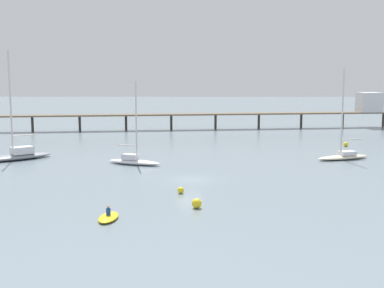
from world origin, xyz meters
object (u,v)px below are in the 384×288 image
at_px(sailboat_gray, 18,154).
at_px(sailboat_white, 134,159).
at_px(mooring_buoy_inner, 346,144).
at_px(dinghy_yellow, 108,217).
at_px(pier, 281,109).
at_px(sailboat_cream, 344,154).
at_px(mooring_buoy_outer, 181,190).
at_px(mooring_buoy_near, 197,203).

bearing_deg(sailboat_gray, sailboat_white, -12.26).
distance_m(sailboat_gray, mooring_buoy_inner, 49.18).
relative_size(sailboat_white, dinghy_yellow, 3.24).
relative_size(pier, dinghy_yellow, 25.93).
bearing_deg(dinghy_yellow, sailboat_gray, 121.59).
relative_size(sailboat_gray, sailboat_white, 1.37).
height_order(dinghy_yellow, mooring_buoy_inner, dinghy_yellow).
distance_m(sailboat_cream, mooring_buoy_outer, 28.91).
bearing_deg(mooring_buoy_outer, pier, 71.79).
height_order(sailboat_cream, dinghy_yellow, sailboat_cream).
height_order(pier, mooring_buoy_outer, pier).
bearing_deg(pier, dinghy_yellow, -110.16).
xyz_separation_m(sailboat_cream, mooring_buoy_inner, (3.84, 11.97, -0.30)).
relative_size(sailboat_white, mooring_buoy_near, 12.31).
bearing_deg(sailboat_white, mooring_buoy_inner, 27.01).
xyz_separation_m(sailboat_cream, dinghy_yellow, (-26.69, -28.31, -0.46)).
bearing_deg(sailboat_cream, sailboat_white, -171.55).
distance_m(dinghy_yellow, mooring_buoy_inner, 50.53).
height_order(pier, sailboat_gray, sailboat_gray).
relative_size(sailboat_gray, dinghy_yellow, 4.43).
relative_size(pier, sailboat_gray, 5.86).
height_order(sailboat_white, mooring_buoy_inner, sailboat_white).
xyz_separation_m(pier, sailboat_white, (-25.66, -42.89, -3.50)).
height_order(mooring_buoy_inner, mooring_buoy_near, mooring_buoy_near).
distance_m(sailboat_white, mooring_buoy_near, 22.30).
bearing_deg(pier, mooring_buoy_outer, -108.21).
bearing_deg(mooring_buoy_outer, mooring_buoy_inner, 51.51).
bearing_deg(mooring_buoy_near, mooring_buoy_inner, 57.44).
height_order(pier, sailboat_cream, sailboat_cream).
bearing_deg(sailboat_gray, mooring_buoy_inner, 14.86).
xyz_separation_m(sailboat_gray, mooring_buoy_near, (23.98, -24.29, -0.35)).
height_order(sailboat_gray, mooring_buoy_outer, sailboat_gray).
xyz_separation_m(sailboat_white, mooring_buoy_outer, (6.46, -15.47, -0.34)).
bearing_deg(sailboat_cream, dinghy_yellow, -133.31).
relative_size(sailboat_white, mooring_buoy_inner, 14.42).
bearing_deg(dinghy_yellow, mooring_buoy_inner, 52.84).
bearing_deg(sailboat_gray, pier, 43.43).
xyz_separation_m(sailboat_gray, sailboat_cream, (43.70, 0.65, -0.11)).
xyz_separation_m(mooring_buoy_inner, mooring_buoy_near, (-23.56, -36.90, 0.06)).
height_order(sailboat_gray, mooring_buoy_inner, sailboat_gray).
relative_size(pier, mooring_buoy_inner, 115.57).
bearing_deg(mooring_buoy_near, sailboat_white, 111.02).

